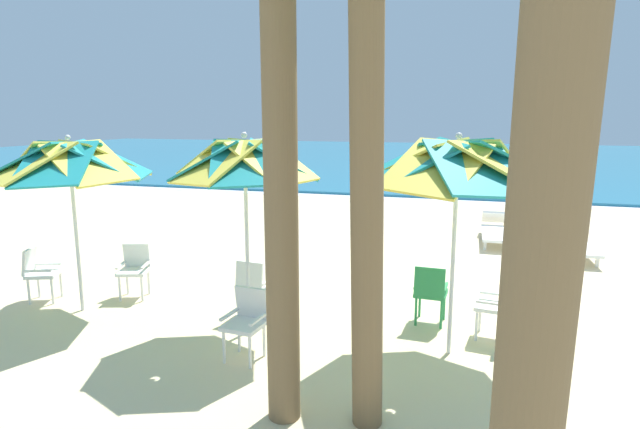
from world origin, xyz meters
The scene contains 17 objects.
ground_plane centered at (0.00, 0.00, 0.00)m, with size 80.00×80.00×0.00m, color beige.
sea centered at (0.00, 27.08, 0.05)m, with size 80.00×36.00×0.10m, color teal.
surf_foam centered at (0.00, 8.78, 0.01)m, with size 80.00×0.70×0.01m, color white.
beach_umbrella_0 centered at (-0.26, -3.31, 2.36)m, with size 2.40×2.40×2.73m.
plastic_chair_0 centered at (-0.57, -2.45, 0.50)m, with size 0.46×0.49×0.87m.
plastic_chair_1 centered at (0.33, -2.70, 0.50)m, with size 0.52×0.50×0.87m.
beach_umbrella_1 centered at (-2.93, -3.40, 2.33)m, with size 2.03×2.03×2.72m.
plastic_chair_2 centered at (-3.07, -2.87, 0.50)m, with size 0.48×0.50×0.87m.
plastic_chair_3 centered at (-2.63, -4.12, 0.50)m, with size 0.48×0.51×0.87m.
beach_umbrella_2 centered at (-5.69, -3.36, 2.26)m, with size 2.32×2.32×2.65m.
plastic_chair_4 centered at (-6.62, -3.18, 0.50)m, with size 0.59×0.57×0.87m.
plastic_chair_5 centered at (-5.29, -2.58, 0.50)m, with size 0.55×0.57×0.87m.
sun_lounger_0 centered at (2.04, 2.20, 0.28)m, with size 0.75×2.18×0.62m.
sun_lounger_1 centered at (0.51, 2.98, 0.28)m, with size 0.65×2.15×0.62m.
palm_tree_1 centered at (-1.00, -5.36, 3.59)m, with size 2.98×3.08×5.66m.
palm_tree_2 centered at (-1.75, -5.21, 3.13)m, with size 2.86×3.12×4.97m.
palm_tree_3 centered at (0.23, -7.20, 3.34)m, with size 2.80×2.96×5.58m.
Camera 1 is at (-0.10, -9.68, 2.94)m, focal length 29.62 mm.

